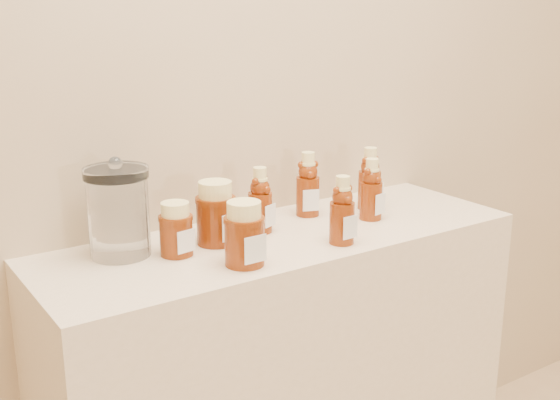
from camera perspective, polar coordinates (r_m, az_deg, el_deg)
wall_back at (r=1.77m, az=-3.46°, el=12.82°), size 3.50×0.02×2.70m
display_table at (r=1.89m, az=0.24°, el=-15.92°), size 1.20×0.40×0.90m
bear_bottle_back_left at (r=1.69m, az=-1.64°, el=0.35°), size 0.08×0.08×0.18m
bear_bottle_back_mid at (r=1.82m, az=2.28°, el=1.65°), size 0.08×0.08×0.19m
bear_bottle_back_right at (r=1.90m, az=7.31°, el=2.08°), size 0.07×0.07×0.19m
bear_bottle_front_left at (r=1.62m, az=5.08°, el=-0.46°), size 0.06×0.06×0.18m
bear_bottle_front_right at (r=1.81m, az=7.44°, el=1.20°), size 0.07×0.07×0.18m
honey_jar_left at (r=1.56m, az=-8.46°, el=-2.34°), size 0.09×0.09×0.12m
honey_jar_back at (r=1.62m, az=-5.25°, el=-1.04°), size 0.12×0.12×0.15m
honey_jar_front at (r=1.49m, az=-2.92°, el=-2.74°), size 0.09×0.09×0.14m
glass_canister at (r=1.57m, az=-13.02°, el=-0.65°), size 0.14×0.14×0.22m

